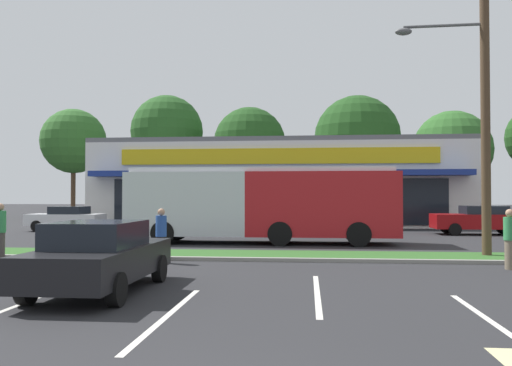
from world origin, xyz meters
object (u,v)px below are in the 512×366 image
(bus_stop_bench, at_px, (109,246))
(pedestrian_mid, at_px, (0,231))
(car_1, at_px, (100,256))
(car_2, at_px, (480,220))
(utility_pole, at_px, (481,85))
(pedestrian_near_bench, at_px, (510,239))
(pedestrian_by_pole, at_px, (161,235))
(city_bus, at_px, (261,202))
(car_0, at_px, (67,218))

(bus_stop_bench, xyz_separation_m, pedestrian_mid, (-3.66, 0.13, 0.41))
(bus_stop_bench, relative_size, pedestrian_mid, 0.88)
(bus_stop_bench, bearing_deg, car_1, 108.97)
(car_2, xyz_separation_m, pedestrian_mid, (-18.83, -12.99, 0.12))
(utility_pole, xyz_separation_m, bus_stop_bench, (-11.81, -2.04, -5.21))
(car_1, height_order, pedestrian_near_bench, pedestrian_near_bench)
(pedestrian_by_pole, distance_m, pedestrian_mid, 5.33)
(city_bus, relative_size, car_0, 2.74)
(bus_stop_bench, distance_m, car_1, 5.37)
(city_bus, bearing_deg, pedestrian_near_bench, 136.07)
(car_2, bearing_deg, pedestrian_near_bench, 75.92)
(pedestrian_mid, bearing_deg, car_2, -134.36)
(bus_stop_bench, height_order, car_1, car_1)
(utility_pole, relative_size, pedestrian_by_pole, 6.44)
(utility_pole, bearing_deg, car_1, -144.77)
(pedestrian_near_bench, relative_size, pedestrian_mid, 0.93)
(car_1, bearing_deg, car_2, -36.44)
(city_bus, distance_m, pedestrian_near_bench, 10.68)
(car_1, bearing_deg, pedestrian_near_bench, -65.62)
(pedestrian_by_pole, xyz_separation_m, pedestrian_mid, (-5.33, 0.22, 0.07))
(utility_pole, xyz_separation_m, car_1, (-10.07, -7.11, -4.94))
(pedestrian_by_pole, bearing_deg, city_bus, -134.45)
(utility_pole, xyz_separation_m, pedestrian_mid, (-15.47, -1.91, -4.80))
(utility_pole, relative_size, car_2, 2.26)
(city_bus, bearing_deg, car_1, 79.10)
(pedestrian_near_bench, bearing_deg, car_1, 119.20)
(city_bus, distance_m, bus_stop_bench, 8.14)
(utility_pole, xyz_separation_m, city_bus, (-7.67, 4.86, -3.95))
(car_0, relative_size, car_1, 0.92)
(car_0, bearing_deg, utility_pole, 149.09)
(car_0, distance_m, pedestrian_near_bench, 24.31)
(pedestrian_mid, bearing_deg, city_bus, -128.01)
(city_bus, distance_m, pedestrian_mid, 10.36)
(pedestrian_mid, bearing_deg, car_1, 147.12)
(pedestrian_by_pole, bearing_deg, car_1, 65.88)
(car_1, bearing_deg, pedestrian_mid, 46.07)
(utility_pole, height_order, car_1, utility_pole)
(car_2, bearing_deg, car_1, 53.56)
(pedestrian_by_pole, bearing_deg, pedestrian_near_bench, 152.47)
(utility_pole, distance_m, pedestrian_mid, 16.31)
(utility_pole, distance_m, car_2, 12.58)
(car_2, bearing_deg, car_0, -1.74)
(pedestrian_near_bench, relative_size, pedestrian_by_pole, 1.01)
(city_bus, xyz_separation_m, car_1, (-2.40, -11.97, -0.99))
(car_0, relative_size, car_2, 0.89)
(utility_pole, distance_m, bus_stop_bench, 13.07)
(car_1, xyz_separation_m, pedestrian_near_bench, (10.00, 4.53, 0.07))
(pedestrian_mid, bearing_deg, car_0, -61.87)
(pedestrian_by_pole, height_order, pedestrian_mid, pedestrian_mid)
(car_0, relative_size, pedestrian_by_pole, 2.54)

